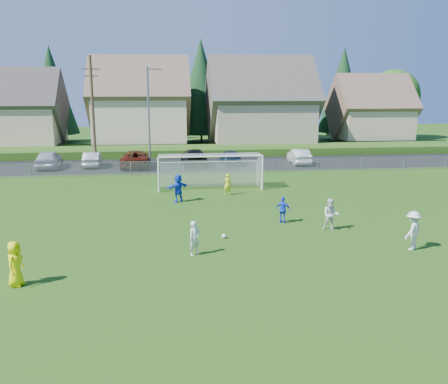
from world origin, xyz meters
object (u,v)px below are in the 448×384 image
at_px(soccer_ball, 224,236).
at_px(player_white_b, 331,215).
at_px(player_blue_a, 283,210).
at_px(car_e, 230,157).
at_px(player_white_c, 413,230).
at_px(referee, 15,264).
at_px(car_a, 49,159).
at_px(player_blue_b, 178,188).
at_px(car_d, 194,157).
at_px(soccer_goal, 210,166).
at_px(car_c, 136,159).
at_px(car_f, 299,156).
at_px(player_white_a, 195,238).
at_px(car_b, 92,159).
at_px(goalkeeper, 228,184).

height_order(soccer_ball, player_white_b, player_white_b).
distance_m(player_blue_a, car_e, 20.83).
bearing_deg(player_white_c, referee, -28.94).
xyz_separation_m(car_a, car_e, (16.74, 0.14, -0.09)).
xyz_separation_m(player_blue_b, car_d, (1.97, 14.91, -0.11)).
height_order(player_blue_b, soccer_goal, soccer_goal).
xyz_separation_m(referee, soccer_goal, (8.63, 16.69, 0.79)).
bearing_deg(player_white_c, car_d, -108.54).
bearing_deg(player_white_c, car_c, -98.05).
relative_size(player_blue_b, car_f, 0.41).
bearing_deg(car_a, player_white_b, 127.83).
bearing_deg(player_white_c, player_blue_b, -82.80).
distance_m(player_white_c, soccer_goal, 16.55).
xyz_separation_m(player_white_a, car_b, (-7.80, 25.58, -0.06)).
relative_size(player_white_b, car_b, 0.39).
xyz_separation_m(player_white_c, car_d, (-7.96, 25.53, -0.09)).
distance_m(car_b, car_f, 19.55).
relative_size(player_white_c, goalkeeper, 1.21).
height_order(player_white_c, player_blue_a, player_white_c).
distance_m(player_white_a, car_b, 26.74).
height_order(player_blue_b, car_f, player_blue_b).
distance_m(player_white_a, soccer_goal, 14.40).
distance_m(referee, soccer_goal, 18.81).
bearing_deg(soccer_goal, car_c, 118.90).
height_order(soccer_ball, player_white_a, player_white_a).
xyz_separation_m(player_blue_b, car_f, (12.10, 14.63, -0.17)).
relative_size(car_f, soccer_goal, 0.59).
bearing_deg(player_white_b, car_e, 114.93).
bearing_deg(referee, car_b, 14.00).
distance_m(player_blue_a, car_d, 20.82).
xyz_separation_m(player_white_c, car_c, (-13.33, 25.26, -0.10)).
xyz_separation_m(player_white_b, goalkeeper, (-4.00, 8.97, -0.09)).
distance_m(player_white_c, goalkeeper, 13.93).
xyz_separation_m(player_white_a, player_white_c, (9.57, -0.50, 0.13)).
bearing_deg(player_blue_a, player_white_a, 72.99).
bearing_deg(car_a, car_c, 175.00).
bearing_deg(player_blue_a, soccer_goal, -42.12).
bearing_deg(soccer_goal, car_d, 92.38).
bearing_deg(car_b, player_white_c, 120.80).
bearing_deg(goalkeeper, player_blue_b, 25.82).
relative_size(soccer_ball, car_b, 0.05).
bearing_deg(car_e, car_d, 4.25).
height_order(car_c, soccer_goal, soccer_goal).
bearing_deg(player_white_a, car_e, 42.92).
relative_size(player_white_a, player_white_c, 0.85).
bearing_deg(soccer_goal, car_b, 130.95).
distance_m(goalkeeper, car_a, 19.82).
xyz_separation_m(car_d, soccer_goal, (0.45, -10.80, 0.85)).
distance_m(player_white_c, car_b, 31.34).
relative_size(player_white_a, car_b, 0.36).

